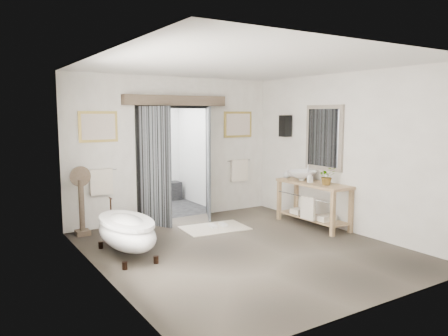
{
  "coord_description": "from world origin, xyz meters",
  "views": [
    {
      "loc": [
        -3.89,
        -5.56,
        2.16
      ],
      "look_at": [
        0.0,
        0.6,
        1.25
      ],
      "focal_mm": 35.0,
      "sensor_mm": 36.0,
      "label": 1
    }
  ],
  "objects": [
    {
      "name": "clawfoot_tub",
      "position": [
        -1.7,
        0.7,
        0.38
      ],
      "size": [
        0.71,
        1.6,
        0.78
      ],
      "color": "black",
      "rests_on": "ground_plane"
    },
    {
      "name": "basin",
      "position": [
        1.95,
        0.81,
        0.95
      ],
      "size": [
        0.73,
        0.73,
        0.19
      ],
      "primitive_type": "imported",
      "rotation": [
        0.0,
        0.0,
        -0.38
      ],
      "color": "white",
      "rests_on": "vanity"
    },
    {
      "name": "soap_bottle_b",
      "position": [
        1.91,
        1.23,
        0.93
      ],
      "size": [
        0.14,
        0.14,
        0.16
      ],
      "primitive_type": "imported",
      "rotation": [
        0.0,
        0.0,
        0.08
      ],
      "color": "gray",
      "rests_on": "vanity"
    },
    {
      "name": "room_shell",
      "position": [
        -0.04,
        -0.11,
        1.86
      ],
      "size": [
        4.52,
        5.02,
        2.91
      ],
      "color": "silver",
      "rests_on": "ground_plane"
    },
    {
      "name": "vanity",
      "position": [
        1.95,
        0.5,
        0.51
      ],
      "size": [
        0.57,
        1.6,
        0.85
      ],
      "color": "tan",
      "rests_on": "ground_plane"
    },
    {
      "name": "ground_plane",
      "position": [
        0.0,
        0.0,
        0.0
      ],
      "size": [
        5.0,
        5.0,
        0.0
      ],
      "primitive_type": "plane",
      "color": "#695E4F"
    },
    {
      "name": "rug",
      "position": [
        0.26,
        1.35,
        0.01
      ],
      "size": [
        1.27,
        0.91,
        0.01
      ],
      "primitive_type": "cube",
      "rotation": [
        0.0,
        0.0,
        -0.1
      ],
      "color": "beige",
      "rests_on": "ground_plane"
    },
    {
      "name": "shower_room",
      "position": [
        0.0,
        3.99,
        0.91
      ],
      "size": [
        2.22,
        2.01,
        2.51
      ],
      "color": "black",
      "rests_on": "ground_plane"
    },
    {
      "name": "slippers",
      "position": [
        0.36,
        1.38,
        0.04
      ],
      "size": [
        0.36,
        0.26,
        0.05
      ],
      "color": "silver",
      "rests_on": "rug"
    },
    {
      "name": "back_wall_dressing",
      "position": [
        0.0,
        2.32,
        1.56
      ],
      "size": [
        3.82,
        0.77,
        2.52
      ],
      "color": "black",
      "rests_on": "ground_plane"
    },
    {
      "name": "soap_bottle_a",
      "position": [
        1.9,
        0.52,
        0.95
      ],
      "size": [
        0.1,
        0.1,
        0.19
      ],
      "primitive_type": "imported",
      "rotation": [
        0.0,
        0.0,
        -0.11
      ],
      "color": "gray",
      "rests_on": "vanity"
    },
    {
      "name": "pedestal_mirror",
      "position": [
        -1.97,
        2.23,
        0.53
      ],
      "size": [
        0.37,
        0.24,
        1.24
      ],
      "color": "brown",
      "rests_on": "ground_plane"
    },
    {
      "name": "plant",
      "position": [
        1.96,
        0.15,
        1.02
      ],
      "size": [
        0.37,
        0.34,
        0.33
      ],
      "primitive_type": "imported",
      "rotation": [
        0.0,
        0.0,
        -0.33
      ],
      "color": "gray",
      "rests_on": "vanity"
    }
  ]
}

